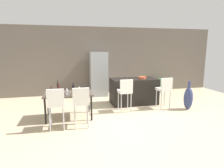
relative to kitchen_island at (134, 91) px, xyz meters
The scene contains 19 objects.
ground_plane 1.18m from the kitchen_island, 117.67° to the right, with size 10.00×10.00×0.00m, color #C6B28E.
back_wall 2.25m from the kitchen_island, 104.43° to the left, with size 10.00×0.12×2.90m, color #665B51.
kitchen_island is the anchor object (origin of this frame).
bar_chair_left 1.03m from the kitchen_island, 125.16° to the right, with size 0.41×0.41×1.05m.
bar_chair_middle 1.15m from the kitchen_island, 46.39° to the right, with size 0.42×0.42×1.05m.
dining_table 2.51m from the kitchen_island, 157.60° to the right, with size 1.33×0.82×0.74m.
dining_chair_near 3.14m from the kitchen_island, 146.52° to the right, with size 0.40×0.40×1.05m.
dining_chair_far 2.66m from the kitchen_island, 139.39° to the right, with size 0.41×0.41×1.05m.
wine_bottle_corner 2.53m from the kitchen_island, 150.65° to the right, with size 0.08×0.08×0.33m.
wine_bottle_far 2.70m from the kitchen_island, 166.64° to the right, with size 0.06×0.06×0.31m.
wine_bottle_left 2.76m from the kitchen_island, 160.50° to the right, with size 0.07×0.07×0.29m.
wine_bottle_right 3.06m from the kitchen_island, 154.70° to the right, with size 0.07×0.07×0.29m.
wine_glass_middle 2.64m from the kitchen_island, 153.51° to the right, with size 0.07×0.07×0.17m.
wine_glass_near 2.22m from the kitchen_island, 156.24° to the right, with size 0.07×0.07×0.17m.
wine_glass_end 2.60m from the kitchen_island, 155.96° to the right, with size 0.07×0.07×0.17m.
refrigerator 1.90m from the kitchen_island, 124.37° to the left, with size 0.72×0.68×1.84m, color #939699.
fruit_bowl 0.58m from the kitchen_island, 12.96° to the right, with size 0.27×0.27×0.07m, color #C6512D.
floor_vase 1.85m from the kitchen_island, 35.12° to the right, with size 0.29×0.29×0.94m.
potted_plant 2.38m from the kitchen_island, 39.40° to the left, with size 0.43×0.43×0.63m.
Camera 1 is at (-1.80, -5.34, 1.98)m, focal length 30.21 mm.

